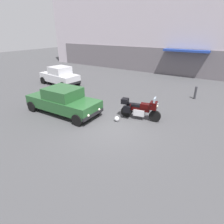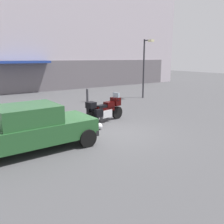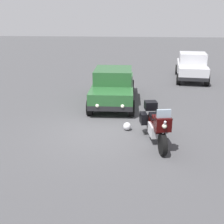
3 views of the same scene
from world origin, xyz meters
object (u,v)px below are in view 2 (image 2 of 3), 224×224
(helmet, at_px, (99,126))
(car_sedan_far, at_px, (28,128))
(motorcycle, at_px, (105,109))
(streetlamp_curbside, at_px, (145,62))
(bollard_curbside, at_px, (87,95))

(helmet, height_order, car_sedan_far, car_sedan_far)
(motorcycle, xyz_separation_m, streetlamp_curbside, (6.35, 4.17, 2.09))
(motorcycle, relative_size, streetlamp_curbside, 0.51)
(motorcycle, distance_m, streetlamp_curbside, 7.87)
(streetlamp_curbside, xyz_separation_m, bollard_curbside, (-4.42, 1.08, -2.20))
(bollard_curbside, bearing_deg, motorcycle, -110.17)
(car_sedan_far, distance_m, streetlamp_curbside, 12.17)
(motorcycle, height_order, bollard_curbside, motorcycle)
(motorcycle, xyz_separation_m, car_sedan_far, (-4.15, -1.68, 0.16))
(motorcycle, bearing_deg, streetlamp_curbside, 23.38)
(helmet, xyz_separation_m, streetlamp_curbside, (7.25, 5.10, 2.57))
(motorcycle, distance_m, car_sedan_far, 4.48)
(helmet, xyz_separation_m, bollard_curbside, (2.83, 6.17, 0.37))
(car_sedan_far, xyz_separation_m, streetlamp_curbside, (10.49, 5.85, 1.92))
(bollard_curbside, bearing_deg, streetlamp_curbside, -13.68)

